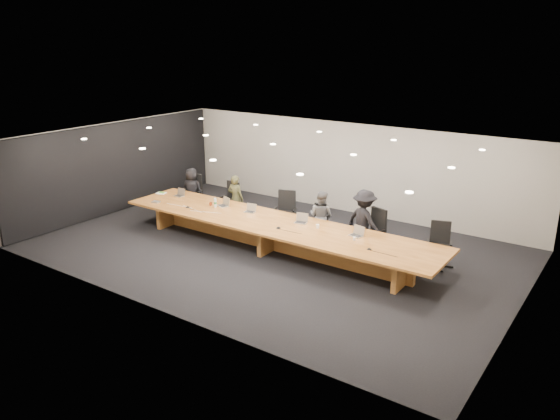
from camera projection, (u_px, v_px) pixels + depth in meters
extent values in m
plane|color=black|center=(273.00, 249.00, 14.16)|extent=(12.00, 12.00, 0.00)
cube|color=#B8B3A8|center=(348.00, 168.00, 16.87)|extent=(12.00, 0.02, 2.80)
cube|color=black|center=(118.00, 168.00, 16.98)|extent=(0.08, 7.84, 2.74)
cube|color=brown|center=(273.00, 223.00, 13.95)|extent=(9.00, 1.80, 0.06)
cube|color=brown|center=(273.00, 237.00, 14.06)|extent=(7.65, 0.15, 0.69)
cube|color=brown|center=(174.00, 213.00, 16.02)|extent=(0.12, 1.26, 0.69)
cube|color=brown|center=(273.00, 237.00, 14.06)|extent=(0.12, 1.26, 0.69)
cube|color=brown|center=(405.00, 270.00, 12.10)|extent=(0.12, 1.26, 0.69)
imported|color=black|center=(192.00, 190.00, 17.04)|extent=(0.78, 0.62, 1.40)
imported|color=#39391F|center=(236.00, 198.00, 16.15)|extent=(0.54, 0.38, 1.41)
imported|color=#555557|center=(321.00, 216.00, 14.54)|extent=(0.70, 0.55, 1.41)
imported|color=black|center=(364.00, 221.00, 13.81)|extent=(1.19, 0.89, 1.64)
cylinder|color=silver|center=(215.00, 203.00, 15.14)|extent=(0.10, 0.10, 0.25)
cylinder|color=maroon|center=(211.00, 204.00, 15.29)|extent=(0.08, 0.08, 0.10)
cone|color=white|center=(318.00, 226.00, 13.48)|extent=(0.10, 0.10, 0.10)
cone|color=white|center=(354.00, 239.00, 12.69)|extent=(0.08, 0.08, 0.08)
cube|color=white|center=(161.00, 193.00, 16.49)|extent=(0.32, 0.28, 0.02)
cube|color=green|center=(162.00, 192.00, 16.49)|extent=(0.17, 0.12, 0.02)
cube|color=silver|center=(156.00, 202.00, 15.60)|extent=(0.25, 0.20, 0.03)
cone|color=black|center=(188.00, 207.00, 15.14)|extent=(0.17, 0.17, 0.03)
cone|color=black|center=(278.00, 227.00, 13.51)|extent=(0.14, 0.14, 0.03)
cone|color=black|center=(369.00, 249.00, 12.15)|extent=(0.15, 0.15, 0.03)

